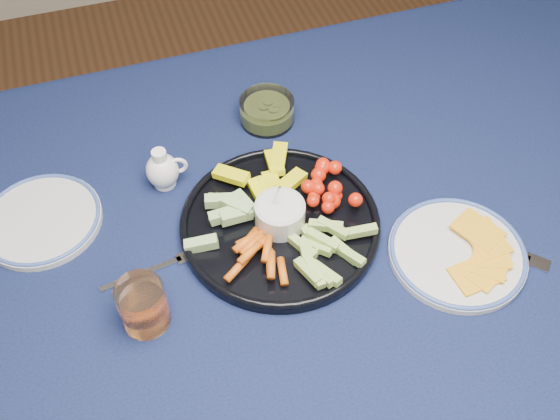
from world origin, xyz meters
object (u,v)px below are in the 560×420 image
object	(u,v)px
side_plate_extra	(42,220)
juice_tumbler	(144,307)
dining_table	(320,258)
crudite_platter	(279,221)
pickle_bowl	(267,112)
cheese_plate	(458,251)
creamer_pitcher	(163,170)

from	to	relation	value
side_plate_extra	juice_tumbler	bearing A→B (deg)	-60.69
dining_table	crudite_platter	distance (m)	0.13
side_plate_extra	crudite_platter	bearing A→B (deg)	-19.96
crudite_platter	juice_tumbler	size ratio (longest dim) A/B	3.92
crudite_platter	pickle_bowl	world-z (taller)	crudite_platter
crudite_platter	pickle_bowl	size ratio (longest dim) A/B	3.18
dining_table	cheese_plate	distance (m)	0.24
creamer_pitcher	cheese_plate	world-z (taller)	creamer_pitcher
creamer_pitcher	side_plate_extra	bearing A→B (deg)	-174.08
creamer_pitcher	juice_tumbler	distance (m)	0.27
dining_table	juice_tumbler	distance (m)	0.34
cheese_plate	juice_tumbler	world-z (taller)	juice_tumbler
pickle_bowl	juice_tumbler	xyz separation A→B (m)	(-0.30, -0.36, 0.01)
dining_table	crudite_platter	xyz separation A→B (m)	(-0.07, 0.02, 0.11)
cheese_plate	juice_tumbler	bearing A→B (deg)	175.29
juice_tumbler	side_plate_extra	size ratio (longest dim) A/B	0.42
creamer_pitcher	crudite_platter	bearing A→B (deg)	-44.83
cheese_plate	juice_tumbler	size ratio (longest dim) A/B	2.61
pickle_bowl	side_plate_extra	xyz separation A→B (m)	(-0.44, -0.12, -0.01)
creamer_pitcher	juice_tumbler	world-z (taller)	juice_tumbler
dining_table	pickle_bowl	distance (m)	0.30
pickle_bowl	side_plate_extra	distance (m)	0.45
dining_table	creamer_pitcher	bearing A→B (deg)	141.45
creamer_pitcher	side_plate_extra	distance (m)	0.22
creamer_pitcher	juice_tumbler	bearing A→B (deg)	-107.37
creamer_pitcher	pickle_bowl	bearing A→B (deg)	24.13
crudite_platter	juice_tumbler	world-z (taller)	crudite_platter
cheese_plate	pickle_bowl	bearing A→B (deg)	116.02
pickle_bowl	cheese_plate	bearing A→B (deg)	-63.98
pickle_bowl	side_plate_extra	size ratio (longest dim) A/B	0.52
dining_table	pickle_bowl	world-z (taller)	pickle_bowl
dining_table	juice_tumbler	xyz separation A→B (m)	(-0.31, -0.08, 0.12)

